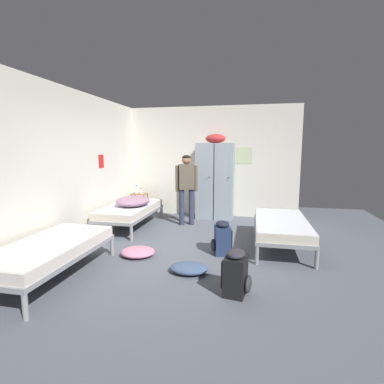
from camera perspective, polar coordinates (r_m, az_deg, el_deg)
ground_plane at (r=5.13m, az=-0.61°, el=-10.98°), size 8.34×8.34×0.00m
room_backdrop at (r=6.33m, az=-8.66°, el=5.45°), size 4.35×5.27×2.77m
locker_bank at (r=7.15m, az=4.58°, el=2.50°), size 0.90×0.55×2.07m
shelf_unit at (r=7.66m, az=-10.30°, el=-1.94°), size 0.38×0.30×0.57m
bed_left_front at (r=4.35m, az=-26.30°, el=-10.21°), size 0.90×1.90×0.49m
bed_left_rear at (r=6.51m, az=-12.07°, el=-3.49°), size 0.90×1.90×0.49m
bed_right at (r=5.35m, az=17.14°, el=-6.29°), size 0.90×1.90×0.49m
bedding_heap at (r=6.40m, az=-11.55°, el=-1.76°), size 0.71×0.81×0.20m
person_traveler at (r=6.47m, az=-1.10°, el=1.75°), size 0.48×0.30×1.58m
water_bottle at (r=7.65m, az=-10.87°, el=0.47°), size 0.07×0.07×0.21m
lotion_bottle at (r=7.55m, az=-9.98°, el=0.17°), size 0.05×0.05×0.15m
backpack_navy at (r=4.82m, az=5.88°, el=-9.06°), size 0.38×0.37×0.55m
backpack_black at (r=3.57m, az=8.75°, el=-15.55°), size 0.37×0.35×0.55m
clothes_pile_denim at (r=4.15m, az=-0.60°, el=-14.79°), size 0.53×0.39×0.13m
clothes_pile_pink at (r=4.84m, az=-10.63°, el=-11.53°), size 0.55×0.49×0.13m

